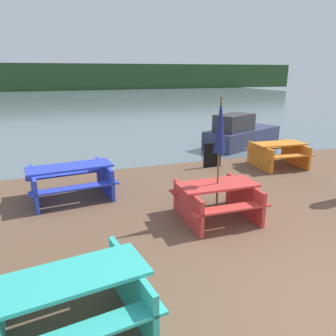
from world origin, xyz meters
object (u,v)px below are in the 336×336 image
picnic_table_teal (70,299)px  signboard (212,155)px  umbrella_navy (220,127)px  picnic_table_red (217,197)px  picnic_table_orange (278,152)px  picnic_table_blue (71,179)px  boat (241,134)px

picnic_table_teal → signboard: bearing=50.7°
picnic_table_teal → umbrella_navy: (2.90, 2.15, 1.38)m
picnic_table_teal → picnic_table_red: size_ratio=1.22×
picnic_table_orange → signboard: size_ratio=2.14×
picnic_table_red → picnic_table_orange: 4.42m
picnic_table_orange → umbrella_navy: 4.63m
picnic_table_red → picnic_table_blue: bearing=141.6°
umbrella_navy → boat: bearing=54.7°
umbrella_navy → boat: (3.95, 5.58, -1.35)m
umbrella_navy → signboard: size_ratio=3.17×
picnic_table_blue → signboard: picnic_table_blue is taller
picnic_table_red → picnic_table_orange: picnic_table_orange is taller
umbrella_navy → signboard: umbrella_navy is taller
umbrella_navy → boat: size_ratio=0.66×
picnic_table_orange → umbrella_navy: bearing=-142.4°
boat → picnic_table_blue: bearing=-176.0°
picnic_table_teal → picnic_table_orange: size_ratio=1.17×
picnic_table_orange → signboard: bearing=161.8°
picnic_table_blue → umbrella_navy: bearing=-38.4°
picnic_table_teal → umbrella_navy: umbrella_navy is taller
picnic_table_blue → picnic_table_teal: bearing=-93.6°
picnic_table_teal → picnic_table_red: (2.90, 2.15, -0.01)m
picnic_table_teal → picnic_table_blue: picnic_table_blue is taller
picnic_table_blue → umbrella_navy: (2.63, -2.09, 1.36)m
picnic_table_blue → picnic_table_red: bearing=-38.4°
picnic_table_red → boat: size_ratio=0.42×
picnic_table_blue → boat: (6.58, 3.49, 0.01)m
picnic_table_blue → signboard: (4.22, 1.24, -0.09)m
signboard → umbrella_navy: bearing=-115.5°
boat → picnic_table_red: bearing=-149.2°
picnic_table_teal → umbrella_navy: 3.86m
picnic_table_orange → signboard: (-1.91, 0.63, -0.07)m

